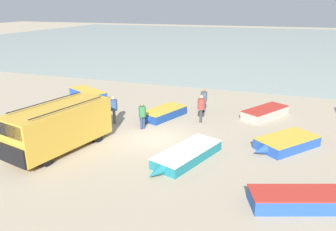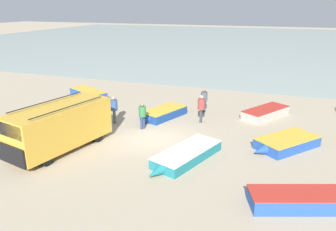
{
  "view_description": "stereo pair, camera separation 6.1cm",
  "coord_description": "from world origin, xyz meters",
  "px_view_note": "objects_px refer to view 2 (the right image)",
  "views": [
    {
      "loc": [
        6.15,
        -15.63,
        7.14
      ],
      "look_at": [
        0.2,
        1.27,
        1.0
      ],
      "focal_mm": 35.0,
      "sensor_mm": 36.0,
      "label": 1
    },
    {
      "loc": [
        6.21,
        -15.61,
        7.14
      ],
      "look_at": [
        0.2,
        1.27,
        1.0
      ],
      "focal_mm": 35.0,
      "sensor_mm": 36.0,
      "label": 2
    }
  ],
  "objects_px": {
    "fisherman_2": "(201,106)",
    "fisherman_3": "(204,98)",
    "fishing_rowboat_3": "(267,112)",
    "fisherman_1": "(142,113)",
    "fishing_rowboat_4": "(286,143)",
    "fishing_rowboat_2": "(87,93)",
    "fishing_rowboat_1": "(163,113)",
    "fishing_rowboat_5": "(318,200)",
    "parked_van": "(59,126)",
    "fisherman_0": "(114,107)",
    "fishing_rowboat_0": "(186,155)",
    "fishing_rowboat_6": "(69,111)"
  },
  "relations": [
    {
      "from": "fishing_rowboat_2",
      "to": "fisherman_3",
      "type": "distance_m",
      "value": 9.8
    },
    {
      "from": "fishing_rowboat_0",
      "to": "fishing_rowboat_4",
      "type": "xyz_separation_m",
      "value": [
        4.51,
        3.08,
        0.02
      ]
    },
    {
      "from": "parked_van",
      "to": "fisherman_3",
      "type": "xyz_separation_m",
      "value": [
        5.52,
        8.32,
        -0.26
      ]
    },
    {
      "from": "fisherman_0",
      "to": "fisherman_1",
      "type": "xyz_separation_m",
      "value": [
        2.1,
        -0.37,
        -0.07
      ]
    },
    {
      "from": "parked_van",
      "to": "fishing_rowboat_2",
      "type": "height_order",
      "value": "parked_van"
    },
    {
      "from": "fishing_rowboat_5",
      "to": "fisherman_1",
      "type": "relative_size",
      "value": 3.43
    },
    {
      "from": "fishing_rowboat_1",
      "to": "fishing_rowboat_2",
      "type": "xyz_separation_m",
      "value": [
        -7.48,
        2.62,
        0.04
      ]
    },
    {
      "from": "fishing_rowboat_4",
      "to": "fishing_rowboat_5",
      "type": "relative_size",
      "value": 0.67
    },
    {
      "from": "fishing_rowboat_3",
      "to": "fishing_rowboat_6",
      "type": "relative_size",
      "value": 1.12
    },
    {
      "from": "fishing_rowboat_4",
      "to": "parked_van",
      "type": "bearing_deg",
      "value": -30.1
    },
    {
      "from": "fisherman_0",
      "to": "fisherman_1",
      "type": "distance_m",
      "value": 2.13
    },
    {
      "from": "fishing_rowboat_2",
      "to": "fisherman_1",
      "type": "bearing_deg",
      "value": 171.34
    },
    {
      "from": "fisherman_1",
      "to": "fishing_rowboat_5",
      "type": "bearing_deg",
      "value": -179.1
    },
    {
      "from": "fishing_rowboat_6",
      "to": "fishing_rowboat_3",
      "type": "bearing_deg",
      "value": -17.3
    },
    {
      "from": "fishing_rowboat_3",
      "to": "fishing_rowboat_4",
      "type": "xyz_separation_m",
      "value": [
        1.26,
        -4.89,
        -0.01
      ]
    },
    {
      "from": "parked_van",
      "to": "fisherman_2",
      "type": "relative_size",
      "value": 3.29
    },
    {
      "from": "fisherman_2",
      "to": "fisherman_3",
      "type": "relative_size",
      "value": 1.05
    },
    {
      "from": "fishing_rowboat_5",
      "to": "fishing_rowboat_6",
      "type": "height_order",
      "value": "fishing_rowboat_5"
    },
    {
      "from": "fishing_rowboat_1",
      "to": "parked_van",
      "type": "bearing_deg",
      "value": -5.75
    },
    {
      "from": "fishing_rowboat_0",
      "to": "fishing_rowboat_1",
      "type": "relative_size",
      "value": 1.23
    },
    {
      "from": "parked_van",
      "to": "fishing_rowboat_5",
      "type": "xyz_separation_m",
      "value": [
        12.15,
        -1.13,
        -0.97
      ]
    },
    {
      "from": "fishing_rowboat_1",
      "to": "fishing_rowboat_4",
      "type": "height_order",
      "value": "fishing_rowboat_1"
    },
    {
      "from": "fishing_rowboat_3",
      "to": "fisherman_0",
      "type": "bearing_deg",
      "value": 148.08
    },
    {
      "from": "fishing_rowboat_5",
      "to": "parked_van",
      "type": "bearing_deg",
      "value": 155.17
    },
    {
      "from": "fishing_rowboat_0",
      "to": "fisherman_1",
      "type": "bearing_deg",
      "value": -111.11
    },
    {
      "from": "fishing_rowboat_1",
      "to": "fishing_rowboat_6",
      "type": "xyz_separation_m",
      "value": [
        -6.2,
        -1.53,
        -0.02
      ]
    },
    {
      "from": "fishing_rowboat_0",
      "to": "fisherman_1",
      "type": "xyz_separation_m",
      "value": [
        -3.62,
        3.11,
        0.71
      ]
    },
    {
      "from": "parked_van",
      "to": "fishing_rowboat_4",
      "type": "distance_m",
      "value": 11.7
    },
    {
      "from": "fishing_rowboat_0",
      "to": "fishing_rowboat_2",
      "type": "relative_size",
      "value": 1.11
    },
    {
      "from": "fishing_rowboat_4",
      "to": "fisherman_0",
      "type": "height_order",
      "value": "fisherman_0"
    },
    {
      "from": "fishing_rowboat_4",
      "to": "fisherman_3",
      "type": "height_order",
      "value": "fisherman_3"
    },
    {
      "from": "fishing_rowboat_1",
      "to": "fishing_rowboat_4",
      "type": "distance_m",
      "value": 8.06
    },
    {
      "from": "fisherman_2",
      "to": "parked_van",
      "type": "bearing_deg",
      "value": -143.41
    },
    {
      "from": "fishing_rowboat_2",
      "to": "fisherman_3",
      "type": "bearing_deg",
      "value": -157.47
    },
    {
      "from": "fishing_rowboat_2",
      "to": "fisherman_2",
      "type": "relative_size",
      "value": 2.46
    },
    {
      "from": "fishing_rowboat_0",
      "to": "fisherman_2",
      "type": "xyz_separation_m",
      "value": [
        -0.62,
        5.44,
        0.8
      ]
    },
    {
      "from": "fishing_rowboat_4",
      "to": "fishing_rowboat_6",
      "type": "xyz_separation_m",
      "value": [
        -13.9,
        0.83,
        -0.02
      ]
    },
    {
      "from": "fishing_rowboat_4",
      "to": "fisherman_1",
      "type": "bearing_deg",
      "value": -50.38
    },
    {
      "from": "fishing_rowboat_5",
      "to": "fisherman_3",
      "type": "height_order",
      "value": "fisherman_3"
    },
    {
      "from": "fishing_rowboat_0",
      "to": "fishing_rowboat_5",
      "type": "height_order",
      "value": "fishing_rowboat_5"
    },
    {
      "from": "parked_van",
      "to": "fishing_rowboat_2",
      "type": "bearing_deg",
      "value": -141.49
    },
    {
      "from": "fishing_rowboat_0",
      "to": "fisherman_3",
      "type": "distance_m",
      "value": 7.49
    },
    {
      "from": "fisherman_1",
      "to": "parked_van",
      "type": "bearing_deg",
      "value": 84.88
    },
    {
      "from": "fishing_rowboat_5",
      "to": "fishing_rowboat_0",
      "type": "bearing_deg",
      "value": 140.7
    },
    {
      "from": "fishing_rowboat_1",
      "to": "fishing_rowboat_2",
      "type": "height_order",
      "value": "fishing_rowboat_2"
    },
    {
      "from": "fishing_rowboat_3",
      "to": "fisherman_1",
      "type": "relative_size",
      "value": 2.52
    },
    {
      "from": "fishing_rowboat_1",
      "to": "fishing_rowboat_5",
      "type": "height_order",
      "value": "fishing_rowboat_5"
    },
    {
      "from": "fishing_rowboat_6",
      "to": "fishing_rowboat_0",
      "type": "bearing_deg",
      "value": -57.71
    },
    {
      "from": "parked_van",
      "to": "fishing_rowboat_6",
      "type": "relative_size",
      "value": 1.59
    },
    {
      "from": "fishing_rowboat_2",
      "to": "fisherman_0",
      "type": "distance_m",
      "value": 6.79
    }
  ]
}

